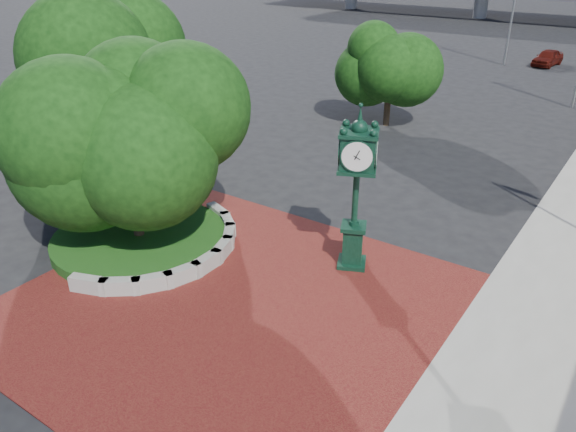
# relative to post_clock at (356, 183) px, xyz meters

# --- Properties ---
(ground) EXTENTS (200.00, 200.00, 0.00)m
(ground) POSITION_rel_post_clock_xyz_m (-1.96, -3.00, -2.99)
(ground) COLOR black
(ground) RESTS_ON ground
(plaza) EXTENTS (12.00, 12.00, 0.04)m
(plaza) POSITION_rel_post_clock_xyz_m (-1.96, -4.00, -2.97)
(plaza) COLOR maroon
(plaza) RESTS_ON ground
(planter_wall) EXTENTS (2.96, 6.77, 0.54)m
(planter_wall) POSITION_rel_post_clock_xyz_m (-4.67, -3.00, -2.72)
(planter_wall) COLOR #9E9B93
(planter_wall) RESTS_ON ground
(grass_bed) EXTENTS (6.10, 6.10, 0.40)m
(grass_bed) POSITION_rel_post_clock_xyz_m (-6.96, -3.00, -2.79)
(grass_bed) COLOR #164E17
(grass_bed) RESTS_ON ground
(tree_planter) EXTENTS (5.20, 5.20, 6.33)m
(tree_planter) POSITION_rel_post_clock_xyz_m (-6.96, -3.00, 0.74)
(tree_planter) COLOR #38281C
(tree_planter) RESTS_ON ground
(tree_northwest) EXTENTS (5.60, 5.60, 6.93)m
(tree_northwest) POSITION_rel_post_clock_xyz_m (-14.96, 2.00, 1.14)
(tree_northwest) COLOR #38281C
(tree_northwest) RESTS_ON ground
(tree_street) EXTENTS (4.40, 4.40, 5.45)m
(tree_street) POSITION_rel_post_clock_xyz_m (-5.96, 15.00, 0.25)
(tree_street) COLOR #38281C
(tree_street) RESTS_ON ground
(post_clock) EXTENTS (1.42, 1.42, 5.44)m
(post_clock) POSITION_rel_post_clock_xyz_m (0.00, 0.00, 0.00)
(post_clock) COLOR black
(post_clock) RESTS_ON ground
(parked_car) EXTENTS (2.13, 4.12, 1.34)m
(parked_car) POSITION_rel_post_clock_xyz_m (-2.10, 38.34, -2.32)
(parked_car) COLOR #51120B
(parked_car) RESTS_ON ground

